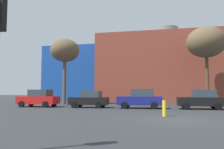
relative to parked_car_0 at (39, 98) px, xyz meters
The scene contains 9 objects.
ground_plane 16.04m from the parked_car_0, 32.88° to the right, with size 200.00×200.00×0.00m, color #2D3033.
building_backdrop 23.81m from the parked_car_0, 53.01° to the left, with size 41.84×13.47×12.93m.
parked_car_0 is the anchor object (origin of this frame).
parked_car_1 5.63m from the parked_car_0, ahead, with size 3.89×1.91×1.69m.
parked_car_2 10.78m from the parked_car_0, ahead, with size 4.29×2.10×1.86m.
parked_car_3 16.31m from the parked_car_0, ahead, with size 4.10×2.01×1.78m.
bare_tree_0 21.13m from the parked_car_0, 22.66° to the left, with size 4.83×4.83×9.75m.
bare_tree_1 8.33m from the parked_car_0, 86.01° to the left, with size 3.81×3.81×8.62m.
bollard_yellow_0 14.65m from the parked_car_0, 28.55° to the right, with size 0.24×0.24×1.03m, color yellow.
Camera 1 is at (-0.89, -13.46, 1.56)m, focal length 36.40 mm.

